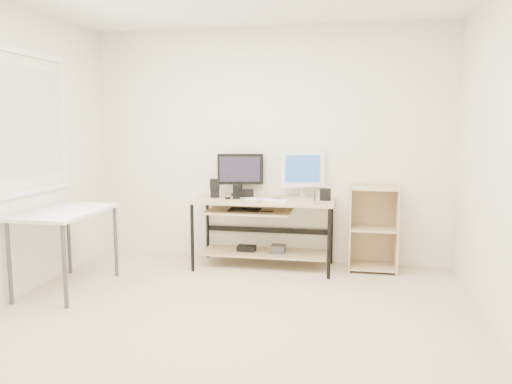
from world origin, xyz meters
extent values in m
cube|color=beige|center=(0.00, 0.00, -0.01)|extent=(4.00, 4.00, 0.01)
cube|color=white|center=(0.00, 2.00, 1.30)|extent=(4.00, 0.01, 2.60)
cube|color=white|center=(0.00, -2.00, 1.30)|extent=(4.00, 0.01, 2.60)
cube|color=white|center=(-1.98, 0.60, 1.55)|extent=(0.01, 1.00, 1.20)
cube|color=tan|center=(0.00, 1.66, 0.73)|extent=(1.50, 0.65, 0.03)
cube|color=tan|center=(-0.15, 1.60, 0.62)|extent=(0.90, 0.49, 0.02)
cube|color=tan|center=(0.00, 1.71, 0.15)|extent=(1.35, 0.46, 0.02)
cube|color=black|center=(-0.20, 1.60, 0.64)|extent=(0.33, 0.22, 0.01)
cylinder|color=black|center=(0.05, 1.55, 0.64)|extent=(0.14, 0.01, 0.01)
cube|color=#3E3E41|center=(0.15, 1.71, 0.20)|extent=(0.15, 0.15, 0.08)
cube|color=black|center=(-0.20, 1.71, 0.19)|extent=(0.20, 0.12, 0.06)
cylinder|color=black|center=(-0.71, 1.37, 0.36)|extent=(0.04, 0.04, 0.72)
cylinder|color=black|center=(-0.71, 1.94, 0.36)|extent=(0.04, 0.04, 0.72)
cylinder|color=black|center=(0.71, 1.37, 0.36)|extent=(0.04, 0.04, 0.72)
cylinder|color=black|center=(0.71, 1.94, 0.36)|extent=(0.04, 0.04, 0.72)
cube|color=white|center=(-1.68, 0.60, 0.73)|extent=(0.60, 1.00, 0.03)
cylinder|color=#3E3E41|center=(-1.94, 0.14, 0.36)|extent=(0.04, 0.04, 0.72)
cylinder|color=#3E3E41|center=(-1.94, 1.06, 0.36)|extent=(0.04, 0.04, 0.72)
cylinder|color=#3E3E41|center=(-1.42, 0.14, 0.36)|extent=(0.04, 0.04, 0.72)
cylinder|color=#3E3E41|center=(-1.42, 1.06, 0.36)|extent=(0.04, 0.04, 0.72)
cube|color=tan|center=(0.91, 1.78, 0.45)|extent=(0.02, 0.40, 0.90)
cube|color=tan|center=(1.39, 1.78, 0.45)|extent=(0.02, 0.40, 0.90)
cube|color=tan|center=(1.15, 1.97, 0.45)|extent=(0.50, 0.02, 0.90)
cube|color=tan|center=(1.15, 1.78, 0.04)|extent=(0.46, 0.38, 0.02)
cube|color=tan|center=(1.15, 1.78, 0.45)|extent=(0.46, 0.38, 0.02)
cube|color=tan|center=(1.15, 1.78, 0.88)|extent=(0.46, 0.38, 0.02)
cylinder|color=black|center=(-0.30, 1.87, 0.76)|extent=(0.21, 0.21, 0.02)
cylinder|color=black|center=(-0.30, 1.87, 0.82)|extent=(0.05, 0.05, 0.11)
cube|color=black|center=(-0.30, 1.87, 1.05)|extent=(0.51, 0.18, 0.34)
cube|color=black|center=(-0.30, 1.84, 1.05)|extent=(0.42, 0.12, 0.27)
cube|color=silver|center=(0.39, 1.86, 0.76)|extent=(0.17, 0.16, 0.01)
cylinder|color=silver|center=(0.39, 1.86, 0.81)|extent=(0.04, 0.04, 0.10)
cube|color=white|center=(0.39, 1.86, 1.07)|extent=(0.47, 0.22, 0.41)
cube|color=#225395|center=(0.39, 1.83, 1.07)|extent=(0.39, 0.16, 0.33)
cube|color=white|center=(0.05, 1.54, 0.76)|extent=(0.47, 0.23, 0.02)
ellipsoid|color=#ABABB0|center=(-0.02, 1.44, 0.77)|extent=(0.07, 0.10, 0.03)
cube|color=black|center=(-0.22, 1.78, 0.79)|extent=(0.18, 0.11, 0.08)
cube|color=black|center=(-0.54, 1.67, 0.79)|extent=(0.11, 0.11, 0.08)
cube|color=black|center=(-0.54, 1.67, 0.89)|extent=(0.12, 0.12, 0.12)
cube|color=black|center=(0.65, 1.68, 0.81)|extent=(0.12, 0.12, 0.12)
cube|color=black|center=(-0.29, 1.61, 0.82)|extent=(0.08, 0.05, 0.15)
cylinder|color=black|center=(-0.38, 1.57, 0.76)|extent=(0.07, 0.07, 0.02)
cube|color=black|center=(0.16, 1.66, 0.76)|extent=(0.12, 0.15, 0.01)
cylinder|color=#AA864D|center=(0.58, 1.38, 0.75)|extent=(0.11, 0.11, 0.01)
cylinder|color=white|center=(0.58, 1.38, 0.82)|extent=(0.08, 0.08, 0.13)
camera|label=1|loc=(0.91, -3.52, 1.53)|focal=35.00mm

